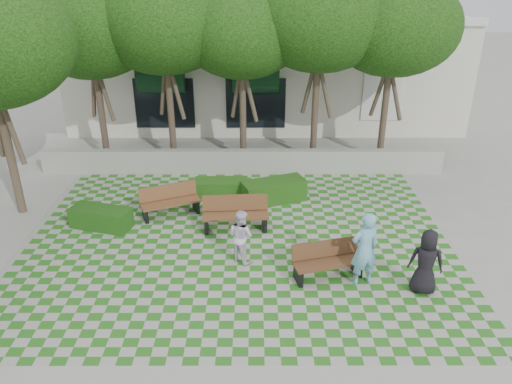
{
  "coord_description": "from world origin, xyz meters",
  "views": [
    {
      "loc": [
        0.48,
        -11.23,
        7.42
      ],
      "look_at": [
        0.5,
        1.5,
        1.4
      ],
      "focal_mm": 35.0,
      "sensor_mm": 36.0,
      "label": 1
    }
  ],
  "objects_px": {
    "hedge_midleft": "(221,188)",
    "hedge_west": "(101,218)",
    "bench_west": "(170,202)",
    "person_blue": "(364,249)",
    "hedge_midright": "(274,191)",
    "person_dark": "(426,262)",
    "bench_mid": "(235,214)",
    "bench_east": "(327,261)",
    "person_white": "(241,236)"
  },
  "relations": [
    {
      "from": "bench_west",
      "to": "person_white",
      "type": "bearing_deg",
      "value": -71.92
    },
    {
      "from": "hedge_midleft",
      "to": "bench_east",
      "type": "bearing_deg",
      "value": -57.52
    },
    {
      "from": "bench_east",
      "to": "person_blue",
      "type": "height_order",
      "value": "person_blue"
    },
    {
      "from": "person_white",
      "to": "person_blue",
      "type": "bearing_deg",
      "value": -158.08
    },
    {
      "from": "bench_mid",
      "to": "bench_east",
      "type": "bearing_deg",
      "value": -49.42
    },
    {
      "from": "hedge_midright",
      "to": "hedge_midleft",
      "type": "xyz_separation_m",
      "value": [
        -1.76,
        0.31,
        -0.05
      ]
    },
    {
      "from": "bench_east",
      "to": "person_white",
      "type": "relative_size",
      "value": 1.25
    },
    {
      "from": "bench_mid",
      "to": "person_white",
      "type": "height_order",
      "value": "person_white"
    },
    {
      "from": "bench_west",
      "to": "person_dark",
      "type": "relative_size",
      "value": 1.15
    },
    {
      "from": "hedge_midleft",
      "to": "person_dark",
      "type": "height_order",
      "value": "person_dark"
    },
    {
      "from": "bench_east",
      "to": "bench_mid",
      "type": "distance_m",
      "value": 3.46
    },
    {
      "from": "hedge_midright",
      "to": "person_white",
      "type": "height_order",
      "value": "person_white"
    },
    {
      "from": "person_dark",
      "to": "bench_mid",
      "type": "bearing_deg",
      "value": -17.08
    },
    {
      "from": "bench_mid",
      "to": "person_white",
      "type": "distance_m",
      "value": 1.76
    },
    {
      "from": "bench_east",
      "to": "hedge_west",
      "type": "xyz_separation_m",
      "value": [
        -6.46,
        2.57,
        -0.14
      ]
    },
    {
      "from": "bench_mid",
      "to": "hedge_midleft",
      "type": "bearing_deg",
      "value": 100.39
    },
    {
      "from": "bench_west",
      "to": "person_blue",
      "type": "relative_size",
      "value": 0.98
    },
    {
      "from": "bench_east",
      "to": "bench_west",
      "type": "height_order",
      "value": "bench_west"
    },
    {
      "from": "bench_west",
      "to": "person_dark",
      "type": "bearing_deg",
      "value": -53.75
    },
    {
      "from": "bench_east",
      "to": "hedge_midleft",
      "type": "xyz_separation_m",
      "value": [
        -2.97,
        4.67,
        -0.14
      ]
    },
    {
      "from": "bench_west",
      "to": "person_white",
      "type": "relative_size",
      "value": 1.28
    },
    {
      "from": "hedge_west",
      "to": "person_white",
      "type": "xyz_separation_m",
      "value": [
        4.26,
        -1.83,
        0.43
      ]
    },
    {
      "from": "bench_mid",
      "to": "hedge_west",
      "type": "height_order",
      "value": "bench_mid"
    },
    {
      "from": "bench_east",
      "to": "person_white",
      "type": "height_order",
      "value": "person_white"
    },
    {
      "from": "hedge_west",
      "to": "person_dark",
      "type": "bearing_deg",
      "value": -20.15
    },
    {
      "from": "hedge_midright",
      "to": "person_dark",
      "type": "height_order",
      "value": "person_dark"
    },
    {
      "from": "hedge_midright",
      "to": "person_dark",
      "type": "relative_size",
      "value": 1.24
    },
    {
      "from": "bench_east",
      "to": "bench_west",
      "type": "relative_size",
      "value": 0.98
    },
    {
      "from": "hedge_west",
      "to": "bench_mid",
      "type": "bearing_deg",
      "value": -1.47
    },
    {
      "from": "person_dark",
      "to": "person_white",
      "type": "height_order",
      "value": "person_dark"
    },
    {
      "from": "person_white",
      "to": "person_dark",
      "type": "bearing_deg",
      "value": -156.36
    },
    {
      "from": "bench_west",
      "to": "hedge_west",
      "type": "distance_m",
      "value": 2.12
    },
    {
      "from": "hedge_midleft",
      "to": "person_dark",
      "type": "xyz_separation_m",
      "value": [
        5.22,
        -5.3,
        0.52
      ]
    },
    {
      "from": "bench_east",
      "to": "hedge_midright",
      "type": "height_order",
      "value": "bench_east"
    },
    {
      "from": "bench_east",
      "to": "person_blue",
      "type": "distance_m",
      "value": 1.03
    },
    {
      "from": "bench_west",
      "to": "bench_mid",
      "type": "bearing_deg",
      "value": -46.49
    },
    {
      "from": "hedge_midleft",
      "to": "bench_mid",
      "type": "bearing_deg",
      "value": -75.81
    },
    {
      "from": "person_dark",
      "to": "bench_west",
      "type": "bearing_deg",
      "value": -14.14
    },
    {
      "from": "bench_mid",
      "to": "hedge_midright",
      "type": "relative_size",
      "value": 0.96
    },
    {
      "from": "bench_west",
      "to": "hedge_west",
      "type": "xyz_separation_m",
      "value": [
        -1.96,
        -0.8,
        -0.15
      ]
    },
    {
      "from": "bench_east",
      "to": "person_blue",
      "type": "bearing_deg",
      "value": -33.86
    },
    {
      "from": "hedge_midright",
      "to": "person_blue",
      "type": "relative_size",
      "value": 1.05
    },
    {
      "from": "hedge_midleft",
      "to": "hedge_west",
      "type": "relative_size",
      "value": 0.99
    },
    {
      "from": "person_blue",
      "to": "person_dark",
      "type": "distance_m",
      "value": 1.46
    },
    {
      "from": "person_blue",
      "to": "person_white",
      "type": "height_order",
      "value": "person_blue"
    },
    {
      "from": "person_dark",
      "to": "person_white",
      "type": "relative_size",
      "value": 1.11
    },
    {
      "from": "bench_east",
      "to": "person_white",
      "type": "bearing_deg",
      "value": 146.58
    },
    {
      "from": "hedge_midright",
      "to": "hedge_west",
      "type": "height_order",
      "value": "hedge_midright"
    },
    {
      "from": "bench_east",
      "to": "person_blue",
      "type": "xyz_separation_m",
      "value": [
        0.83,
        -0.29,
        0.53
      ]
    },
    {
      "from": "hedge_west",
      "to": "person_dark",
      "type": "height_order",
      "value": "person_dark"
    }
  ]
}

